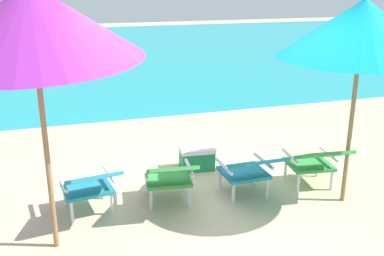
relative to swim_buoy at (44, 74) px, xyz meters
name	(u,v)px	position (x,y,z in m)	size (l,w,h in m)	color
ground_plane	(141,114)	(1.83, -4.25, -0.10)	(40.00, 40.00, 0.00)	#CCB78E
ocean_band	(95,51)	(1.83, 4.45, -0.09)	(40.00, 18.00, 0.01)	teal
swim_buoy	(44,74)	(0.00, 0.00, 0.00)	(0.18, 0.18, 1.60)	yellow
lounge_chair_far_left	(90,184)	(0.51, -8.06, 0.31)	(0.65, 0.94, 0.68)	teal
lounge_chair_near_left	(169,175)	(1.40, -8.09, 0.31)	(0.64, 0.93, 0.68)	#338E3D
lounge_chair_near_right	(250,169)	(2.34, -8.20, 0.31)	(0.56, 0.88, 0.68)	teal
lounge_chair_far_right	(316,160)	(3.21, -8.20, 0.31)	(0.64, 0.94, 0.68)	#338E3D
beach_umbrella_left	(32,21)	(0.12, -8.52, 2.07)	(2.41, 2.44, 2.55)	olive
beach_umbrella_right	(362,29)	(3.40, -8.54, 1.91)	(2.49, 2.49, 2.33)	olive
cooler_box	(197,158)	(2.04, -7.13, 0.06)	(0.50, 0.36, 0.32)	#1E844C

